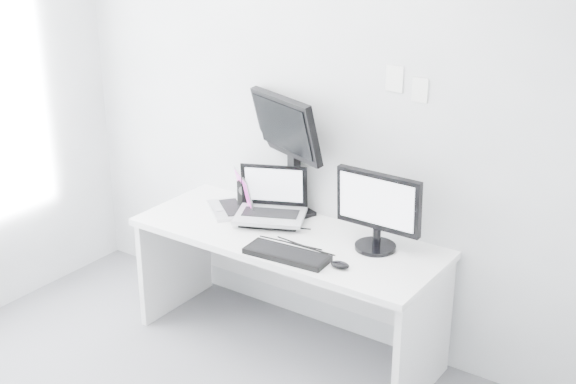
# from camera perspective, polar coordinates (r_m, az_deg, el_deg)

# --- Properties ---
(back_wall) EXTENTS (3.60, 0.00, 3.60)m
(back_wall) POSITION_cam_1_polar(r_m,az_deg,el_deg) (4.47, 2.49, 5.67)
(back_wall) COLOR silver
(back_wall) RESTS_ON ground
(desk) EXTENTS (1.80, 0.70, 0.73)m
(desk) POSITION_cam_1_polar(r_m,az_deg,el_deg) (4.58, -0.06, -7.28)
(desk) COLOR white
(desk) RESTS_ON ground
(macbook) EXTENTS (0.40, 0.39, 0.24)m
(macbook) POSITION_cam_1_polar(r_m,az_deg,el_deg) (4.70, -4.30, -0.01)
(macbook) COLOR silver
(macbook) RESTS_ON desk
(speaker) EXTENTS (0.10, 0.10, 0.18)m
(speaker) POSITION_cam_1_polar(r_m,az_deg,el_deg) (4.75, -2.99, -0.14)
(speaker) COLOR black
(speaker) RESTS_ON desk
(dell_laptop) EXTENTS (0.49, 0.45, 0.33)m
(dell_laptop) POSITION_cam_1_polar(r_m,az_deg,el_deg) (4.50, -1.33, -0.34)
(dell_laptop) COLOR #ABAEB3
(dell_laptop) RESTS_ON desk
(rear_monitor) EXTENTS (0.59, 0.38, 0.75)m
(rear_monitor) POSITION_cam_1_polar(r_m,az_deg,el_deg) (4.58, 0.10, 2.87)
(rear_monitor) COLOR black
(rear_monitor) RESTS_ON desk
(samsung_monitor) EXTENTS (0.49, 0.23, 0.45)m
(samsung_monitor) POSITION_cam_1_polar(r_m,az_deg,el_deg) (4.18, 6.51, -1.35)
(samsung_monitor) COLOR black
(samsung_monitor) RESTS_ON desk
(keyboard) EXTENTS (0.47, 0.20, 0.03)m
(keyboard) POSITION_cam_1_polar(r_m,az_deg,el_deg) (4.15, -0.08, -4.59)
(keyboard) COLOR black
(keyboard) RESTS_ON desk
(mouse) EXTENTS (0.11, 0.07, 0.03)m
(mouse) POSITION_cam_1_polar(r_m,az_deg,el_deg) (4.05, 3.82, -5.33)
(mouse) COLOR black
(mouse) RESTS_ON desk
(wall_note_0) EXTENTS (0.10, 0.00, 0.14)m
(wall_note_0) POSITION_cam_1_polar(r_m,az_deg,el_deg) (4.19, 7.77, 8.20)
(wall_note_0) COLOR white
(wall_note_0) RESTS_ON back_wall
(wall_note_1) EXTENTS (0.09, 0.00, 0.13)m
(wall_note_1) POSITION_cam_1_polar(r_m,az_deg,el_deg) (4.13, 9.60, 7.35)
(wall_note_1) COLOR white
(wall_note_1) RESTS_ON back_wall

